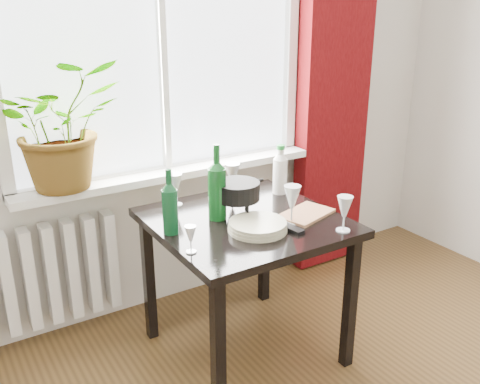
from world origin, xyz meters
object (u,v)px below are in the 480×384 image
bottle_amber (217,180)px  cleaning_bottle (280,169)px  wine_bottle_left (170,202)px  fondue_pot (237,199)px  wineglass_back_center (232,180)px  plate_stack (258,226)px  wineglass_front_right (292,204)px  cutting_board (306,214)px  wineglass_back_left (175,189)px  table (246,236)px  potted_plant (61,125)px  wineglass_far_right (344,213)px  radiator (40,277)px  wineglass_front_left (191,239)px  wine_bottle_right (217,181)px  tv_remote (290,228)px

bottle_amber → cleaning_bottle: size_ratio=1.11×
wine_bottle_left → fondue_pot: wine_bottle_left is taller
wineglass_back_center → plate_stack: bearing=-106.5°
wineglass_front_right → cutting_board: (0.12, 0.04, -0.09)m
wineglass_back_center → wineglass_back_left: bearing=170.8°
table → wine_bottle_left: (-0.37, 0.04, 0.24)m
potted_plant → wineglass_far_right: potted_plant is taller
wineglass_front_right → plate_stack: 0.20m
radiator → table: size_ratio=0.94×
wineglass_back_center → wineglass_front_left: size_ratio=1.57×
cleaning_bottle → wineglass_far_right: bearing=-95.1°
table → bottle_amber: bottle_amber is taller
wine_bottle_left → wine_bottle_right: size_ratio=0.81×
cleaning_bottle → radiator: bearing=160.4°
bottle_amber → wineglass_front_left: size_ratio=2.46×
radiator → tv_remote: (0.95, -0.84, 0.37)m
wine_bottle_right → wineglass_far_right: (0.41, -0.43, -0.10)m
wine_bottle_left → bottle_amber: bearing=25.1°
wineglass_front_right → wineglass_far_right: (0.14, -0.20, -0.01)m
potted_plant → wineglass_far_right: bearing=-44.8°
table → tv_remote: tv_remote is taller
wine_bottle_left → bottle_amber: (0.32, 0.15, -0.00)m
wineglass_front_right → tv_remote: size_ratio=1.21×
wine_bottle_right → cutting_board: bearing=-27.0°
bottle_amber → wineglass_far_right: (0.34, -0.54, -0.06)m
radiator → wineglass_back_center: bearing=-20.0°
cleaning_bottle → wineglass_back_center: size_ratio=1.41×
wineglass_far_right → wineglass_front_left: 0.70m
wineglass_far_right → wineglass_back_center: size_ratio=0.91×
table → wineglass_front_right: wineglass_front_right is taller
wineglass_back_left → fondue_pot: wineglass_back_left is taller
fondue_pot → bottle_amber: bearing=127.4°
table → wineglass_front_left: wineglass_front_left is taller
table → wineglass_front_right: bearing=-45.1°
bottle_amber → wineglass_back_center: 0.18m
potted_plant → bottle_amber: 0.79m
wineglass_back_left → tv_remote: wineglass_back_left is taller
wine_bottle_left → cutting_board: (0.64, -0.16, -0.14)m
wineglass_front_right → wineglass_front_left: (-0.54, -0.03, -0.03)m
wineglass_back_left → tv_remote: (0.31, -0.54, -0.08)m
potted_plant → plate_stack: bearing=-49.6°
wineglass_front_left → tv_remote: size_ratio=0.77×
table → wineglass_back_center: bearing=70.8°
cleaning_bottle → wineglass_far_right: 0.56m
wineglass_far_right → wine_bottle_right: bearing=133.6°
wine_bottle_left → plate_stack: wine_bottle_left is taller
wine_bottle_right → plate_stack: size_ratio=1.37×
bottle_amber → tv_remote: 0.45m
cleaning_bottle → wineglass_front_right: bearing=-118.1°
potted_plant → wineglass_front_right: size_ratio=3.34×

